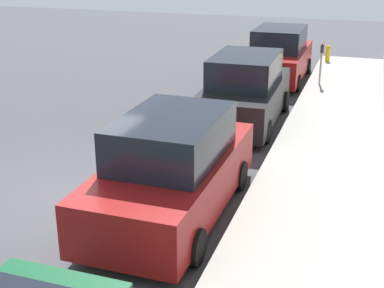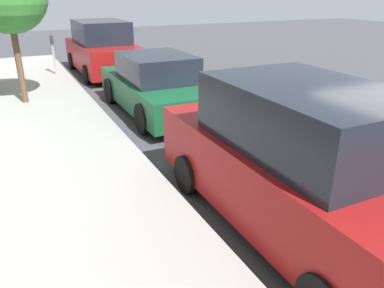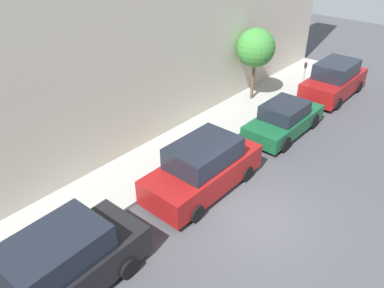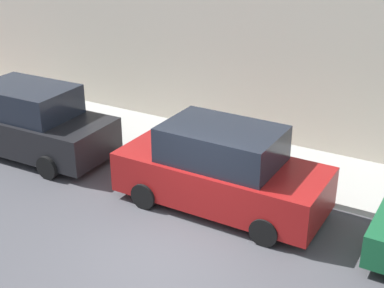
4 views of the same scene
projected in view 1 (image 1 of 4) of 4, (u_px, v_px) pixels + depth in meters
ground_plane at (69, 196)px, 10.99m from camera, size 60.00×60.00×0.00m
sidewalk at (306, 230)px, 9.53m from camera, size 2.65×32.00×0.15m
parked_suv_third at (173, 169)px, 9.94m from camera, size 2.08×4.82×1.98m
parked_suv_fourth at (245, 91)px, 15.22m from camera, size 2.09×4.85×1.98m
parked_suv_fifth at (279, 56)px, 20.07m from camera, size 2.08×4.81×1.98m
parking_meter_far at (321, 59)px, 18.90m from camera, size 0.11×0.15×1.46m
fire_hydrant at (328, 53)px, 22.83m from camera, size 0.20×0.20×0.69m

